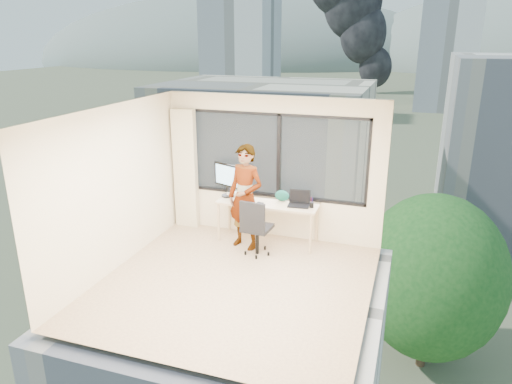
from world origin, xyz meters
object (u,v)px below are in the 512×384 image
at_px(person, 245,197).
at_px(monitor, 228,180).
at_px(chair, 257,226).
at_px(laptop, 299,200).
at_px(handbag, 282,196).
at_px(game_console, 237,192).
at_px(desk, 268,222).

relative_size(person, monitor, 2.96).
height_order(chair, person, person).
xyz_separation_m(laptop, handbag, (-0.35, 0.17, -0.02)).
relative_size(laptop, handbag, 1.52).
relative_size(person, game_console, 5.58).
distance_m(person, laptop, 0.93).
distance_m(person, handbag, 0.73).
xyz_separation_m(game_console, laptop, (1.26, -0.25, 0.08)).
height_order(monitor, laptop, monitor).
bearing_deg(desk, game_console, 161.20).
distance_m(chair, game_console, 1.09).
distance_m(desk, handbag, 0.54).
relative_size(chair, laptop, 2.62).
xyz_separation_m(game_console, handbag, (0.91, -0.08, 0.06)).
bearing_deg(handbag, game_console, 179.72).
xyz_separation_m(person, laptop, (0.87, 0.33, -0.06)).
height_order(game_console, handbag, handbag).
height_order(chair, laptop, chair).
distance_m(chair, monitor, 1.17).
bearing_deg(desk, laptop, -1.65).
bearing_deg(laptop, chair, -142.14).
bearing_deg(game_console, laptop, -23.45).
relative_size(chair, handbag, 3.98).
relative_size(monitor, laptop, 1.60).
distance_m(chair, laptop, 0.88).
bearing_deg(handbag, monitor, -171.72).
relative_size(monitor, game_console, 1.88).
height_order(desk, chair, chair).
bearing_deg(person, handbag, 60.19).
height_order(chair, game_console, chair).
xyz_separation_m(desk, laptop, (0.57, -0.02, 0.49)).
relative_size(monitor, handbag, 2.43).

